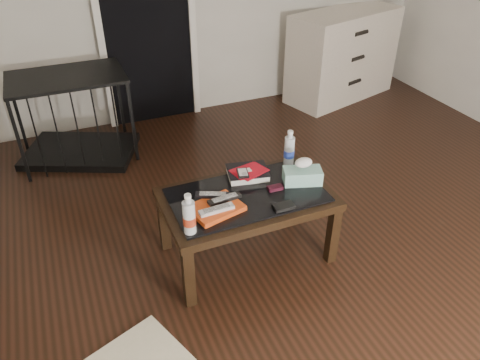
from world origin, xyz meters
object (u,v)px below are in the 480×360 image
object	(u,v)px
coffee_table	(247,203)
textbook	(248,173)
pet_crate	(77,130)
water_bottle_left	(189,214)
dresser	(342,55)
tissue_box	(302,176)
water_bottle_right	(289,148)

from	to	relation	value
coffee_table	textbook	world-z (taller)	textbook
pet_crate	water_bottle_left	bearing A→B (deg)	-53.95
dresser	water_bottle_left	distance (m)	3.19
water_bottle_left	tissue_box	bearing A→B (deg)	13.54
coffee_table	water_bottle_right	bearing A→B (deg)	28.99
water_bottle_left	coffee_table	bearing A→B (deg)	25.72
coffee_table	dresser	size ratio (longest dim) A/B	0.77
coffee_table	dresser	world-z (taller)	dresser
coffee_table	water_bottle_left	xyz separation A→B (m)	(-0.41, -0.20, 0.18)
water_bottle_right	dresser	bearing A→B (deg)	48.10
water_bottle_left	water_bottle_right	xyz separation A→B (m)	(0.80, 0.42, 0.00)
pet_crate	tissue_box	world-z (taller)	pet_crate
pet_crate	tissue_box	xyz separation A→B (m)	(1.18, -1.73, 0.28)
coffee_table	textbook	xyz separation A→B (m)	(0.08, 0.18, 0.09)
water_bottle_left	textbook	bearing A→B (deg)	37.40
dresser	water_bottle_right	distance (m)	2.33
dresser	water_bottle_left	size ratio (longest dim) A/B	5.43
coffee_table	water_bottle_right	xyz separation A→B (m)	(0.39, 0.22, 0.18)
water_bottle_left	dresser	bearing A→B (deg)	42.33
tissue_box	water_bottle_right	bearing A→B (deg)	101.60
textbook	water_bottle_right	bearing A→B (deg)	18.57
water_bottle_left	water_bottle_right	size ratio (longest dim) A/B	1.00
dresser	water_bottle_left	bearing A→B (deg)	-153.66
pet_crate	water_bottle_right	xyz separation A→B (m)	(1.21, -1.50, 0.35)
dresser	pet_crate	size ratio (longest dim) A/B	1.21
pet_crate	textbook	distance (m)	1.80
coffee_table	textbook	distance (m)	0.22
tissue_box	pet_crate	bearing A→B (deg)	142.58
coffee_table	tissue_box	xyz separation A→B (m)	(0.36, -0.01, 0.11)
textbook	water_bottle_left	xyz separation A→B (m)	(-0.50, -0.38, 0.10)
pet_crate	water_bottle_right	world-z (taller)	pet_crate
textbook	tissue_box	world-z (taller)	tissue_box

